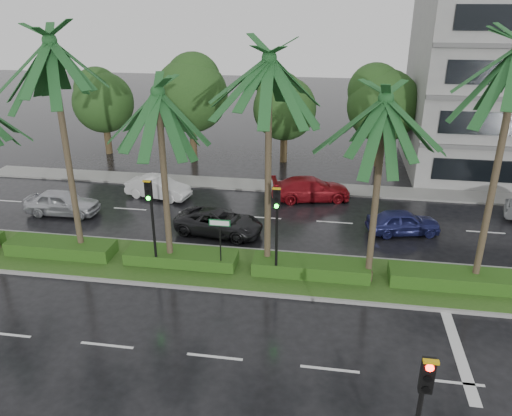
% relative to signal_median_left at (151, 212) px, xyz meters
% --- Properties ---
extents(ground, '(120.00, 120.00, 0.00)m').
position_rel_signal_median_left_xyz_m(ground, '(4.00, -0.30, -3.00)').
color(ground, black).
rests_on(ground, ground).
extents(far_sidewalk, '(40.00, 2.00, 0.12)m').
position_rel_signal_median_left_xyz_m(far_sidewalk, '(4.00, 11.70, -2.94)').
color(far_sidewalk, slate).
rests_on(far_sidewalk, ground).
extents(median, '(36.00, 4.00, 0.15)m').
position_rel_signal_median_left_xyz_m(median, '(4.00, 0.70, -2.92)').
color(median, gray).
rests_on(median, ground).
extents(hedge, '(35.20, 1.40, 0.60)m').
position_rel_signal_median_left_xyz_m(hedge, '(4.00, 0.70, -2.55)').
color(hedge, '#204714').
rests_on(hedge, median).
extents(lane_markings, '(34.00, 13.06, 0.01)m').
position_rel_signal_median_left_xyz_m(lane_markings, '(7.04, -0.73, -2.99)').
color(lane_markings, silver).
rests_on(lane_markings, ground).
extents(palm_row, '(26.30, 4.20, 10.66)m').
position_rel_signal_median_left_xyz_m(palm_row, '(2.76, 0.72, 5.22)').
color(palm_row, '#413525').
rests_on(palm_row, median).
extents(signal_median_left, '(0.34, 0.42, 4.36)m').
position_rel_signal_median_left_xyz_m(signal_median_left, '(0.00, 0.00, 0.00)').
color(signal_median_left, black).
rests_on(signal_median_left, median).
extents(signal_median_right, '(0.34, 0.42, 4.36)m').
position_rel_signal_median_left_xyz_m(signal_median_right, '(5.50, 0.00, 0.00)').
color(signal_median_right, black).
rests_on(signal_median_right, median).
extents(street_sign, '(0.95, 0.09, 2.60)m').
position_rel_signal_median_left_xyz_m(street_sign, '(3.00, 0.18, -0.87)').
color(street_sign, black).
rests_on(street_sign, median).
extents(bg_trees, '(32.60, 5.47, 7.91)m').
position_rel_signal_median_left_xyz_m(bg_trees, '(3.56, 17.29, 1.62)').
color(bg_trees, '#3E2E1C').
rests_on(bg_trees, ground).
extents(car_silver, '(1.78, 4.22, 1.42)m').
position_rel_signal_median_left_xyz_m(car_silver, '(-7.50, 5.43, -2.29)').
color(car_silver, '#B5B7BE').
rests_on(car_silver, ground).
extents(car_white, '(2.16, 4.24, 1.33)m').
position_rel_signal_median_left_xyz_m(car_white, '(-2.92, 8.73, -2.33)').
color(car_white, silver).
rests_on(car_white, ground).
extents(car_darkgrey, '(2.84, 4.90, 1.29)m').
position_rel_signal_median_left_xyz_m(car_darkgrey, '(1.97, 4.36, -2.36)').
color(car_darkgrey, black).
rests_on(car_darkgrey, ground).
extents(car_red, '(3.04, 5.15, 1.40)m').
position_rel_signal_median_left_xyz_m(car_red, '(6.47, 9.91, -2.30)').
color(car_red, maroon).
rests_on(car_red, ground).
extents(car_blue, '(2.30, 4.04, 1.30)m').
position_rel_signal_median_left_xyz_m(car_blue, '(11.56, 5.89, -2.35)').
color(car_blue, navy).
rests_on(car_blue, ground).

